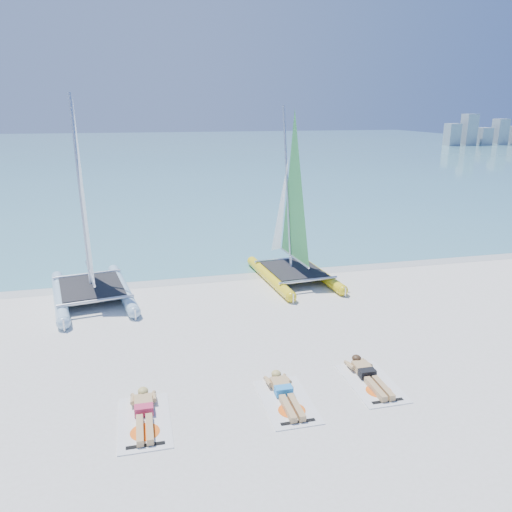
{
  "coord_description": "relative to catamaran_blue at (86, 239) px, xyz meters",
  "views": [
    {
      "loc": [
        -2.52,
        -11.6,
        5.87
      ],
      "look_at": [
        0.55,
        1.2,
        1.96
      ],
      "focal_mm": 35.0,
      "sensor_mm": 36.0,
      "label": 1
    }
  ],
  "objects": [
    {
      "name": "sunbather_b",
      "position": [
        4.39,
        -7.02,
        -1.84
      ],
      "size": [
        0.37,
        1.73,
        0.26
      ],
      "color": "tan",
      "rests_on": "towel_b"
    },
    {
      "name": "wet_sand_strip",
      "position": [
        4.16,
        1.2,
        -1.96
      ],
      "size": [
        140.0,
        1.4,
        0.01
      ],
      "primitive_type": "cube",
      "color": "beige",
      "rests_on": "ground"
    },
    {
      "name": "towel_c",
      "position": [
        6.43,
        -6.95,
        -1.95
      ],
      "size": [
        1.0,
        1.85,
        0.02
      ],
      "primitive_type": "cube",
      "color": "silver",
      "rests_on": "ground"
    },
    {
      "name": "sea",
      "position": [
        4.16,
        58.7,
        -1.96
      ],
      "size": [
        140.0,
        115.0,
        0.01
      ],
      "primitive_type": "cube",
      "color": "#68ADAA",
      "rests_on": "ground"
    },
    {
      "name": "distant_skyline",
      "position": [
        57.87,
        57.7,
        -0.02
      ],
      "size": [
        14.0,
        2.0,
        5.0
      ],
      "color": "#9EA5AE",
      "rests_on": "ground"
    },
    {
      "name": "sunbather_a",
      "position": [
        1.49,
        -7.05,
        -1.84
      ],
      "size": [
        0.37,
        1.73,
        0.26
      ],
      "color": "tan",
      "rests_on": "towel_a"
    },
    {
      "name": "sunbather_c",
      "position": [
        6.43,
        -6.76,
        -1.84
      ],
      "size": [
        0.37,
        1.73,
        0.26
      ],
      "color": "tan",
      "rests_on": "towel_c"
    },
    {
      "name": "towel_a",
      "position": [
        1.49,
        -7.24,
        -1.95
      ],
      "size": [
        1.0,
        1.85,
        0.02
      ],
      "primitive_type": "cube",
      "color": "silver",
      "rests_on": "ground"
    },
    {
      "name": "towel_b",
      "position": [
        4.39,
        -7.21,
        -1.95
      ],
      "size": [
        1.0,
        1.85,
        0.02
      ],
      "primitive_type": "cube",
      "color": "silver",
      "rests_on": "ground"
    },
    {
      "name": "ground",
      "position": [
        4.16,
        -4.3,
        -1.96
      ],
      "size": [
        140.0,
        140.0,
        0.0
      ],
      "primitive_type": "plane",
      "color": "white",
      "rests_on": "ground"
    },
    {
      "name": "catamaran_blue",
      "position": [
        0.0,
        0.0,
        0.0
      ],
      "size": [
        3.08,
        5.13,
        6.57
      ],
      "rotation": [
        0.0,
        0.0,
        0.17
      ],
      "color": "#BCE4F8",
      "rests_on": "ground"
    },
    {
      "name": "catamaran_yellow",
      "position": [
        6.83,
        0.64,
        -0.01
      ],
      "size": [
        2.54,
        4.93,
        6.18
      ],
      "rotation": [
        0.0,
        0.0,
        0.08
      ],
      "color": "yellow",
      "rests_on": "ground"
    }
  ]
}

